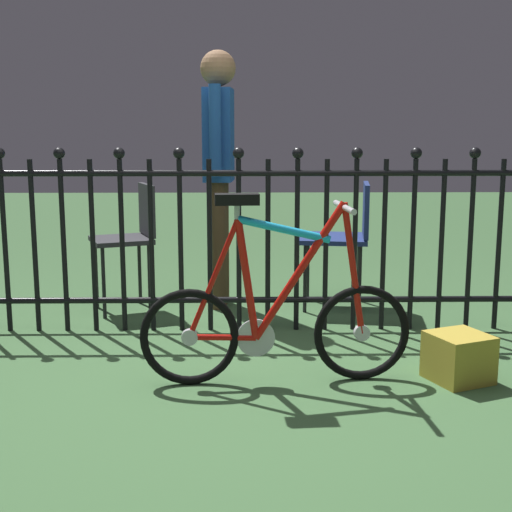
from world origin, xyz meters
The scene contains 7 objects.
ground_plane centered at (0.00, 0.00, 0.00)m, with size 20.00×20.00×0.00m, color #3D6339.
iron_fence centered at (-0.05, 0.81, 0.57)m, with size 3.48×0.07×1.11m.
bicycle centered at (0.18, -0.07, 0.31)m, with size 1.27×0.40×0.89m.
chair_navy centered at (0.71, 1.35, 0.52)m, with size 0.50×0.50×0.83m.
chair_charcoal centered at (-0.70, 1.29, 0.52)m, with size 0.48×0.47×0.83m.
person_visitor centered at (-0.13, 1.40, 1.01)m, with size 0.23×0.47×1.68m.
display_crate centered at (1.05, -0.07, 0.11)m, with size 0.26×0.26×0.23m, color #B29933.
Camera 1 is at (0.03, -3.25, 1.18)m, focal length 49.31 mm.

